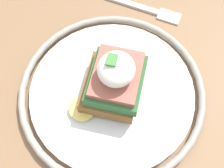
# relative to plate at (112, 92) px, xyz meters

# --- Properties ---
(dining_table) EXTENTS (1.15, 0.83, 0.76)m
(dining_table) POSITION_rel_plate_xyz_m (0.02, 0.01, -0.12)
(dining_table) COLOR #846042
(dining_table) RESTS_ON ground_plane
(plate) EXTENTS (0.26, 0.26, 0.02)m
(plate) POSITION_rel_plate_xyz_m (0.00, 0.00, 0.00)
(plate) COLOR silver
(plate) RESTS_ON dining_table
(sandwich) EXTENTS (0.10, 0.09, 0.09)m
(sandwich) POSITION_rel_plate_xyz_m (0.00, 0.00, 0.04)
(sandwich) COLOR brown
(sandwich) RESTS_ON plate
(fork) EXTENTS (0.04, 0.16, 0.00)m
(fork) POSITION_rel_plate_xyz_m (-0.16, 0.01, -0.01)
(fork) COLOR silver
(fork) RESTS_ON dining_table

